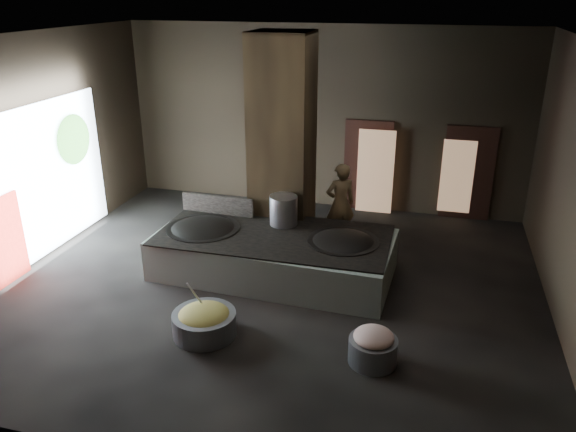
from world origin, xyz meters
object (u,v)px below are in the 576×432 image
(wok_left, at_px, (203,232))
(cook, at_px, (340,203))
(hearth_platform, at_px, (274,255))
(veg_basin, at_px, (205,324))
(wok_right, at_px, (343,245))
(stock_pot, at_px, (284,210))
(meat_basin, at_px, (373,351))

(wok_left, height_order, cook, cook)
(hearth_platform, xyz_separation_m, veg_basin, (-0.50, -2.34, -0.21))
(hearth_platform, distance_m, wok_left, 1.49)
(wok_right, height_order, cook, cook)
(wok_right, relative_size, stock_pot, 2.25)
(cook, distance_m, veg_basin, 4.46)
(wok_right, xyz_separation_m, cook, (-0.36, 1.75, 0.15))
(stock_pot, bearing_deg, cook, 53.19)
(hearth_platform, xyz_separation_m, stock_pot, (0.05, 0.55, 0.73))
(wok_right, distance_m, stock_pot, 1.44)
(wok_left, xyz_separation_m, wok_right, (2.80, 0.10, 0.00))
(hearth_platform, height_order, stock_pot, stock_pot)
(wok_right, bearing_deg, stock_pot, 158.96)
(hearth_platform, height_order, veg_basin, hearth_platform)
(cook, relative_size, veg_basin, 1.74)
(stock_pot, bearing_deg, veg_basin, -100.73)
(wok_right, height_order, stock_pot, stock_pot)
(cook, height_order, meat_basin, cook)
(cook, distance_m, meat_basin, 4.43)
(wok_left, bearing_deg, hearth_platform, 1.97)
(stock_pot, bearing_deg, meat_basin, -53.25)
(wok_left, height_order, meat_basin, wok_left)
(wok_left, bearing_deg, cook, 37.24)
(wok_right, bearing_deg, cook, 101.65)
(wok_left, bearing_deg, wok_right, 2.05)
(wok_left, relative_size, meat_basin, 1.96)
(veg_basin, bearing_deg, wok_left, 112.58)
(hearth_platform, xyz_separation_m, cook, (0.99, 1.80, 0.51))
(wok_left, xyz_separation_m, veg_basin, (0.95, -2.29, -0.56))
(cook, bearing_deg, wok_left, 7.29)
(meat_basin, bearing_deg, cook, 106.65)
(meat_basin, bearing_deg, veg_basin, 179.08)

